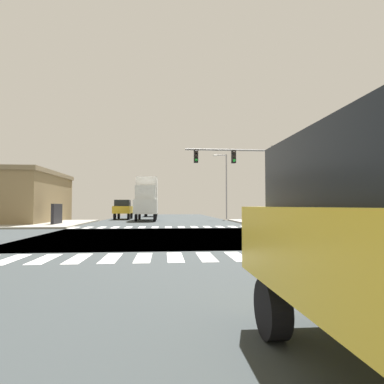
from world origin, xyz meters
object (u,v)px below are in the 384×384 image
at_px(street_lamp, 224,180).
at_px(box_truck_leading_1, 147,198).
at_px(pickup_farside_1, 123,209).
at_px(traffic_signal_mast, 239,166).
at_px(suv_crossing_2, 151,207).

bearing_deg(street_lamp, box_truck_leading_1, -164.98).
bearing_deg(box_truck_leading_1, pickup_farside_1, -47.93).
bearing_deg(traffic_signal_mast, suv_crossing_2, 107.59).
height_order(traffic_signal_mast, suv_crossing_2, traffic_signal_mast).
xyz_separation_m(traffic_signal_mast, box_truck_leading_1, (-7.84, 11.57, -2.24)).
bearing_deg(box_truck_leading_1, suv_crossing_2, -90.00).
height_order(street_lamp, box_truck_leading_1, street_lamp).
xyz_separation_m(traffic_signal_mast, suv_crossing_2, (-7.84, 24.72, -3.41)).
relative_size(traffic_signal_mast, suv_crossing_2, 1.55).
distance_m(street_lamp, box_truck_leading_1, 9.94).
relative_size(street_lamp, box_truck_leading_1, 1.11).
xyz_separation_m(pickup_farside_1, box_truck_leading_1, (3.00, -3.32, 1.27)).
relative_size(pickup_farside_1, box_truck_leading_1, 0.71).
height_order(traffic_signal_mast, box_truck_leading_1, traffic_signal_mast).
bearing_deg(box_truck_leading_1, traffic_signal_mast, 124.12).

